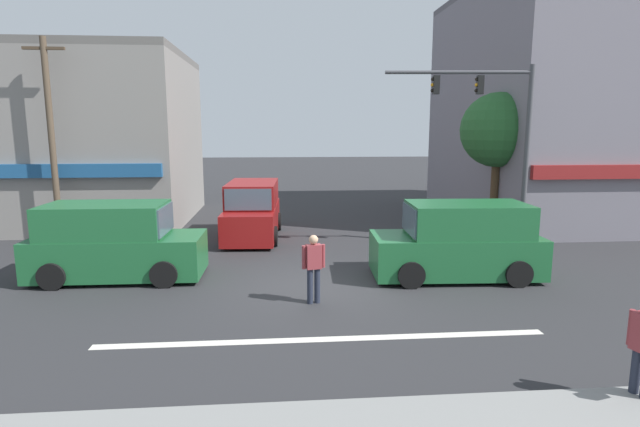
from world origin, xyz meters
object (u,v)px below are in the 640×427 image
(van_parked_curbside, at_px, (253,211))
(van_approaching_near, at_px, (115,243))
(pedestrian_mid_crossing, at_px, (314,265))
(utility_pole_near_left, at_px, (52,139))
(traffic_light_mast, at_px, (499,127))
(van_waiting_far, at_px, (459,243))
(street_tree, at_px, (498,131))

(van_parked_curbside, distance_m, van_approaching_near, 6.20)
(van_approaching_near, distance_m, pedestrian_mid_crossing, 5.88)
(van_approaching_near, relative_size, pedestrian_mid_crossing, 2.77)
(pedestrian_mid_crossing, bearing_deg, van_parked_curbside, 103.55)
(utility_pole_near_left, distance_m, traffic_light_mast, 15.49)
(utility_pole_near_left, xyz_separation_m, van_waiting_far, (12.97, -5.36, -2.77))
(utility_pole_near_left, relative_size, van_parked_curbside, 1.55)
(street_tree, height_order, pedestrian_mid_crossing, street_tree)
(van_approaching_near, bearing_deg, utility_pole_near_left, 126.36)
(traffic_light_mast, distance_m, van_approaching_near, 12.53)
(van_parked_curbside, height_order, pedestrian_mid_crossing, van_parked_curbside)
(street_tree, relative_size, traffic_light_mast, 0.89)
(van_parked_curbside, relative_size, van_approaching_near, 1.01)
(van_waiting_far, distance_m, pedestrian_mid_crossing, 4.54)
(street_tree, xyz_separation_m, van_approaching_near, (-13.13, -5.25, -3.04))
(street_tree, xyz_separation_m, van_parked_curbside, (-9.60, -0.15, -3.04))
(street_tree, bearing_deg, pedestrian_mid_crossing, -135.32)
(pedestrian_mid_crossing, bearing_deg, street_tree, 44.68)
(utility_pole_near_left, bearing_deg, van_parked_curbside, 3.58)
(street_tree, bearing_deg, utility_pole_near_left, -177.97)
(van_waiting_far, bearing_deg, van_approaching_near, 175.84)
(traffic_light_mast, xyz_separation_m, pedestrian_mid_crossing, (-6.53, -4.85, -3.23))
(traffic_light_mast, height_order, van_parked_curbside, traffic_light_mast)
(traffic_light_mast, xyz_separation_m, van_waiting_far, (-2.34, -3.10, -3.17))
(street_tree, relative_size, van_approaching_near, 1.20)
(street_tree, height_order, van_parked_curbside, street_tree)
(pedestrian_mid_crossing, bearing_deg, van_waiting_far, 22.63)
(street_tree, height_order, traffic_light_mast, traffic_light_mast)
(van_waiting_far, relative_size, van_approaching_near, 1.01)
(van_waiting_far, height_order, van_parked_curbside, same)
(street_tree, height_order, utility_pole_near_left, utility_pole_near_left)
(street_tree, xyz_separation_m, pedestrian_mid_crossing, (-7.78, -7.69, -3.10))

